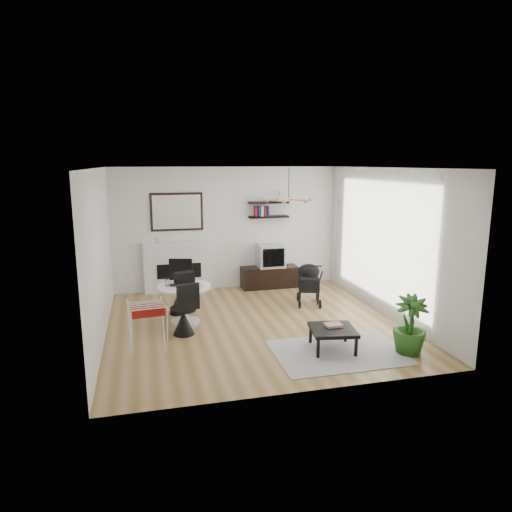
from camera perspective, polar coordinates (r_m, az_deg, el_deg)
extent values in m
plane|color=olive|center=(8.11, -0.22, -8.49)|extent=(5.00, 5.00, 0.00)
plane|color=white|center=(7.61, -0.24, 10.97)|extent=(5.00, 5.00, 0.00)
plane|color=white|center=(10.16, -3.60, 3.45)|extent=(5.00, 0.00, 5.00)
plane|color=white|center=(7.56, -18.96, 0.03)|extent=(0.00, 5.00, 5.00)
plane|color=white|center=(8.68, 16.02, 1.63)|extent=(0.00, 5.00, 5.00)
cube|color=white|center=(8.80, 14.81, 1.83)|extent=(0.04, 3.60, 2.60)
cube|color=white|center=(10.09, -9.62, -1.37)|extent=(1.50, 0.15, 1.10)
cube|color=black|center=(10.05, -9.58, -1.83)|extent=(0.95, 0.06, 0.32)
cube|color=black|center=(9.96, -9.88, 5.46)|extent=(1.12, 0.03, 0.82)
cube|color=white|center=(9.94, -9.87, 5.45)|extent=(1.02, 0.01, 0.72)
cube|color=black|center=(10.21, 1.58, 4.93)|extent=(0.90, 0.25, 0.04)
cube|color=black|center=(10.17, 1.59, 6.72)|extent=(0.90, 0.25, 0.04)
cube|color=black|center=(10.35, 1.69, -2.64)|extent=(1.28, 0.45, 0.48)
cube|color=silver|center=(10.25, 1.82, 0.05)|extent=(0.58, 0.51, 0.51)
cube|color=black|center=(10.02, 2.21, -0.23)|extent=(0.50, 0.01, 0.41)
cylinder|color=white|center=(8.24, -8.84, -8.10)|extent=(0.50, 0.50, 0.05)
cylinder|color=white|center=(8.13, -8.91, -5.96)|extent=(0.13, 0.13, 0.59)
cylinder|color=white|center=(8.05, -8.98, -3.82)|extent=(0.93, 0.93, 0.04)
imported|color=black|center=(8.02, -9.54, -3.66)|extent=(0.36, 0.26, 0.03)
cube|color=black|center=(8.19, -8.95, -2.68)|extent=(0.37, 0.27, 0.20)
cube|color=silver|center=(7.94, -7.96, -3.82)|extent=(0.43, 0.40, 0.01)
cylinder|color=white|center=(8.10, -11.04, -3.25)|extent=(0.07, 0.07, 0.11)
cylinder|color=black|center=(8.63, -9.57, -3.99)|extent=(0.48, 0.48, 0.05)
cone|color=black|center=(8.70, -9.51, -5.65)|extent=(0.39, 0.39, 0.46)
cube|color=black|center=(8.77, -9.38, -1.90)|extent=(0.43, 0.15, 0.49)
cylinder|color=black|center=(7.59, -9.09, -6.54)|extent=(0.43, 0.43, 0.05)
cone|color=black|center=(7.67, -9.04, -8.20)|extent=(0.35, 0.35, 0.41)
cube|color=black|center=(7.35, -8.47, -5.14)|extent=(0.38, 0.18, 0.44)
cube|color=maroon|center=(6.78, -13.46, -6.55)|extent=(0.49, 0.31, 0.12)
cube|color=black|center=(9.13, 6.66, -3.39)|extent=(0.50, 0.62, 0.25)
ellipsoid|color=black|center=(9.24, 6.60, -1.93)|extent=(0.44, 0.44, 0.31)
cylinder|color=black|center=(8.70, 6.92, -1.26)|extent=(0.39, 0.13, 0.03)
torus|color=black|center=(9.46, 5.27, -5.06)|extent=(0.10, 0.20, 0.19)
torus|color=black|center=(9.49, 7.68, -5.05)|extent=(0.10, 0.20, 0.19)
torus|color=black|center=(8.97, 5.47, -5.99)|extent=(0.10, 0.20, 0.19)
torus|color=black|center=(9.01, 8.02, -5.98)|extent=(0.10, 0.20, 0.19)
cube|color=#A3A3A3|center=(7.06, 10.15, -11.75)|extent=(1.90, 1.37, 0.01)
cube|color=black|center=(7.03, 9.58, -9.09)|extent=(0.75, 0.75, 0.06)
cube|color=black|center=(6.77, 7.77, -11.37)|extent=(0.04, 0.04, 0.28)
cube|color=black|center=(6.91, 12.39, -11.06)|extent=(0.04, 0.04, 0.28)
cube|color=black|center=(7.28, 6.83, -9.67)|extent=(0.04, 0.04, 0.28)
cube|color=black|center=(7.41, 11.13, -9.44)|extent=(0.04, 0.04, 0.28)
cube|color=#CC4B33|center=(7.09, 9.64, -8.49)|extent=(0.26, 0.21, 0.04)
imported|color=#265618|center=(7.14, 18.71, -8.19)|extent=(0.60, 0.60, 0.88)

